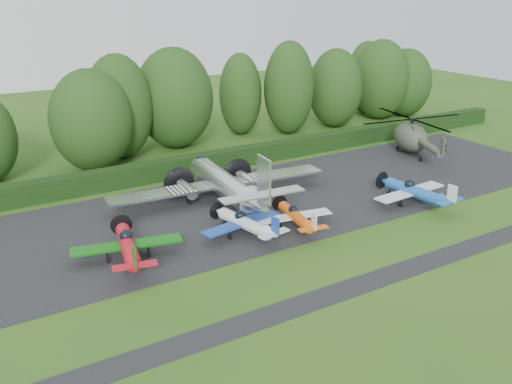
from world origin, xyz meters
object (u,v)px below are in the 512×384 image
transport_plane (226,184)px  sign_board (393,131)px  light_plane_red (128,246)px  light_plane_white (245,223)px  helicopter (411,135)px  light_plane_blue (415,192)px  light_plane_orange (296,216)px

transport_plane → sign_board: bearing=12.1°
light_plane_red → light_plane_white: bearing=-15.7°
helicopter → sign_board: bearing=39.5°
transport_plane → light_plane_blue: transport_plane is taller
light_plane_blue → light_plane_white: bearing=177.0°
light_plane_orange → light_plane_red: bearing=164.4°
light_plane_white → helicopter: helicopter is taller
light_plane_blue → helicopter: bearing=49.8°
light_plane_orange → sign_board: bearing=22.0°
helicopter → sign_board: (2.88, 5.88, -1.17)m
transport_plane → sign_board: size_ratio=7.22×
light_plane_red → light_plane_orange: size_ratio=1.21×
light_plane_red → light_plane_orange: light_plane_red is taller
light_plane_red → helicopter: (37.56, 9.32, 0.99)m
light_plane_orange → light_plane_blue: (12.17, -1.24, 0.21)m
transport_plane → light_plane_white: (-2.08, -6.95, -0.72)m
transport_plane → light_plane_red: size_ratio=2.50×
helicopter → light_plane_blue: bearing=-158.9°
light_plane_orange → helicopter: bearing=14.4°
light_plane_blue → sign_board: size_ratio=2.87×
light_plane_red → sign_board: light_plane_red is taller
light_plane_orange → helicopter: helicopter is taller
light_plane_white → helicopter: 29.91m
light_plane_white → light_plane_blue: light_plane_blue is taller
light_plane_red → helicopter: 38.71m
light_plane_orange → light_plane_blue: bearing=-15.6°
transport_plane → light_plane_white: bearing=-111.4°
light_plane_red → light_plane_orange: bearing=-18.1°
light_plane_red → helicopter: size_ratio=0.54×
transport_plane → light_plane_white: size_ratio=2.77×
light_plane_blue → helicopter: helicopter is taller
light_plane_red → sign_board: (40.44, 15.20, -0.17)m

